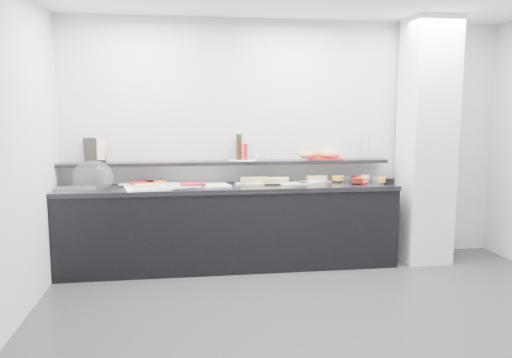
{
  "coord_description": "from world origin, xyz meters",
  "views": [
    {
      "loc": [
        -1.18,
        -3.58,
        1.69
      ],
      "look_at": [
        -0.45,
        1.45,
        1.0
      ],
      "focal_mm": 35.0,
      "sensor_mm": 36.0,
      "label": 1
    }
  ],
  "objects": [
    {
      "name": "fill_black_fruit",
      "position": [
        0.96,
        1.56,
        0.95
      ],
      "size": [
        0.11,
        0.11,
        0.05
      ],
      "primitive_type": "cylinder",
      "rotation": [
        0.0,
        0.0,
        0.12
      ],
      "color": "orange",
      "rests_on": "bowl_black_fruit"
    },
    {
      "name": "platter_meat_b",
      "position": [
        -1.17,
        1.56,
        0.92
      ],
      "size": [
        0.34,
        0.27,
        0.01
      ],
      "primitive_type": "cube",
      "rotation": [
        0.0,
        0.0,
        0.3
      ],
      "color": "white",
      "rests_on": "linen_runner"
    },
    {
      "name": "shaker_salt",
      "position": [
        -0.28,
        1.86,
        1.2
      ],
      "size": [
        0.04,
        0.04,
        0.07
      ],
      "primitive_type": "cylinder",
      "rotation": [
        0.0,
        0.0,
        -0.27
      ],
      "color": "silver",
      "rests_on": "condiment_tray"
    },
    {
      "name": "tongs_left",
      "position": [
        -0.5,
        1.72,
        0.92
      ],
      "size": [
        0.15,
        0.06,
        0.01
      ],
      "primitive_type": "cylinder",
      "rotation": [
        0.0,
        1.57,
        0.33
      ],
      "color": "#B4B6BB",
      "rests_on": "sandwich_plate_left"
    },
    {
      "name": "food_salmon",
      "position": [
        -1.48,
        1.8,
        0.94
      ],
      "size": [
        0.21,
        0.15,
        0.02
      ],
      "primitive_type": "cube",
      "rotation": [
        0.0,
        0.0,
        -0.11
      ],
      "color": "orange",
      "rests_on": "platter_salmon"
    },
    {
      "name": "tongs_mid",
      "position": [
        -0.07,
        1.65,
        0.92
      ],
      "size": [
        0.16,
        0.01,
        0.01
      ],
      "primitive_type": "cylinder",
      "rotation": [
        0.0,
        1.57,
        0.02
      ],
      "color": "#B0B3B7",
      "rests_on": "sandwich_plate_mid"
    },
    {
      "name": "sandwich_food_right",
      "position": [
        0.29,
        1.81,
        0.94
      ],
      "size": [
        0.23,
        0.1,
        0.06
      ],
      "primitive_type": "cube",
      "rotation": [
        0.0,
        0.0,
        0.06
      ],
      "color": "#DFB575",
      "rests_on": "sandwich_plate_right"
    },
    {
      "name": "bottle_hot",
      "position": [
        -0.51,
        1.82,
        1.25
      ],
      "size": [
        0.06,
        0.06,
        0.18
      ],
      "primitive_type": "cylinder",
      "rotation": [
        0.0,
        0.0,
        0.21
      ],
      "color": "red",
      "rests_on": "condiment_tray"
    },
    {
      "name": "bottle_green_a",
      "position": [
        -0.57,
        1.88,
        1.29
      ],
      "size": [
        0.08,
        0.08,
        0.26
      ],
      "primitive_type": "cylinder",
      "rotation": [
        0.0,
        0.0,
        -0.28
      ],
      "color": "#0E3617",
      "rests_on": "condiment_tray"
    },
    {
      "name": "bowl_glass_cream",
      "position": [
        0.96,
        1.82,
        0.94
      ],
      "size": [
        0.26,
        0.26,
        0.07
      ],
      "primitive_type": "cylinder",
      "rotation": [
        0.0,
        0.0,
        0.33
      ],
      "color": "silver",
      "rests_on": "counter_top"
    },
    {
      "name": "bowl_black_jam",
      "position": [
        0.74,
        1.78,
        0.94
      ],
      "size": [
        0.15,
        0.15,
        0.07
      ],
      "primitive_type": "cylinder",
      "rotation": [
        0.0,
        0.0,
        -0.13
      ],
      "color": "black",
      "rests_on": "counter_top"
    },
    {
      "name": "fill_red_jam",
      "position": [
        0.68,
        1.58,
        0.95
      ],
      "size": [
        0.15,
        0.15,
        0.05
      ],
      "primitive_type": "cylinder",
      "rotation": [
        0.0,
        0.0,
        0.23
      ],
      "color": "#5C0F0D",
      "rests_on": "bowl_red_jam"
    },
    {
      "name": "bowl_glass_fruit",
      "position": [
        0.62,
        1.78,
        0.94
      ],
      "size": [
        0.19,
        0.19,
        0.07
      ],
      "primitive_type": "cylinder",
      "rotation": [
        0.0,
        0.0,
        0.16
      ],
      "color": "silver",
      "rests_on": "counter_top"
    },
    {
      "name": "back_wall",
      "position": [
        0.0,
        2.0,
        1.35
      ],
      "size": [
        5.0,
        0.02,
        2.7
      ],
      "primitive_type": "cube",
      "color": "silver",
      "rests_on": "ground"
    },
    {
      "name": "bread_tray",
      "position": [
        0.41,
        1.9,
        1.16
      ],
      "size": [
        0.4,
        0.31,
        0.02
      ],
      "primitive_type": "cube",
      "rotation": [
        0.0,
        0.0,
        -0.14
      ],
      "color": "#A31311",
      "rests_on": "wall_shelf"
    },
    {
      "name": "bread_roll_se",
      "position": [
        0.48,
        1.84,
        1.21
      ],
      "size": [
        0.15,
        0.1,
        0.08
      ],
      "primitive_type": "ellipsoid",
      "rotation": [
        0.0,
        0.0,
        -0.0
      ],
      "color": "tan",
      "rests_on": "bread_tray"
    },
    {
      "name": "sandwich_food_left",
      "position": [
        -0.42,
        1.78,
        0.94
      ],
      "size": [
        0.31,
        0.14,
        0.06
      ],
      "primitive_type": "cube",
      "rotation": [
        0.0,
        0.0,
        0.09
      ],
      "color": "#E1B176",
      "rests_on": "sandwich_plate_left"
    },
    {
      "name": "wall_shelf",
      "position": [
        -0.7,
        1.88,
        1.13
      ],
      "size": [
        3.6,
        0.25,
        0.04
      ],
      "primitive_type": "cube",
      "color": "black",
      "rests_on": "back_wall"
    },
    {
      "name": "bread_roll_n",
      "position": [
        0.46,
        1.92,
        1.21
      ],
      "size": [
        0.14,
        0.09,
        0.08
      ],
      "primitive_type": "ellipsoid",
      "rotation": [
        0.0,
        0.0,
        -0.07
      ],
      "color": "tan",
      "rests_on": "bread_tray"
    },
    {
      "name": "bottle_brown",
      "position": [
        -0.58,
        1.85,
        1.28
      ],
      "size": [
        0.06,
        0.06,
        0.24
      ],
      "primitive_type": "cylinder",
      "rotation": [
        0.0,
        0.0,
        0.35
      ],
      "color": "#37190A",
      "rests_on": "condiment_tray"
    },
    {
      "name": "bread_roll_ne",
      "position": [
        0.5,
        1.97,
        1.21
      ],
      "size": [
        0.16,
        0.11,
        0.08
      ],
      "primitive_type": "ellipsoid",
      "rotation": [
        0.0,
        0.0,
        0.09
      ],
      "color": "tan",
      "rests_on": "bread_tray"
    },
    {
      "name": "bread_roll_s",
      "position": [
        0.46,
        1.8,
        1.21
      ],
      "size": [
        0.14,
        0.11,
        0.08
      ],
      "primitive_type": "ellipsoid",
      "rotation": [
        0.0,
        0.0,
        -0.22
      ],
      "color": "#BD8148",
      "rests_on": "bread_tray"
    },
    {
      "name": "bowl_red_jam",
      "position": [
        0.74,
        1.61,
        0.94
      ],
      "size": [
        0.15,
        0.15,
        0.07
      ],
      "primitive_type": "cylinder",
      "rotation": [
        0.0,
        0.0,
        -0.21
      ],
      "color": "maroon",
      "rests_on": "counter_top"
    },
    {
      "name": "ground",
      "position": [
        0.0,
        0.0,
        0.0
      ],
      "size": [
        5.0,
        5.0,
        0.0
      ],
      "primitive_type": "plane",
      "color": "#2D2D30",
      "rests_on": "ground"
    },
    {
      "name": "bowl_black_fruit",
      "position": [
        1.03,
        1.56,
        0.94
      ],
      "size": [
        0.15,
        0.15,
        0.07
      ],
      "primitive_type": "cylinder",
      "rotation": [
        0.0,
        0.0,
        0.17
      ],
      "color": "black",
      "rests_on": "counter_top"
    },
    {
      "name": "bread_roll_midw",
      "position": [
        0.4,
        1.91,
        1.21
      ],
      "size": [
        0.17,
        0.13,
        0.08
      ],
      "primitive_type": "ellipsoid",
      "rotation": [
        0.0,
        0.0,
        -0.22
      ],
      "color": "#AB8E41",
      "rests_on": "bread_tray"
    },
    {
      "name": "bread_roll_sw",
      "position": [
        0.17,
        1.81,
        1.21
      ],
      "size": [
        0.18,
        0.14,
        0.08
      ],
      "primitive_type": "ellipsoid",
      "rotation": [
        0.0,
        0.0,
        -0.31
      ],
      "color": "tan",
      "rests_on": "bread_tray"
    },
    {
      "name": "food_meat_a",
      "position": [
        -1.63,
        1.79,
        0.94
      ],
      "size": [
        0.26,
        0.18,
        0.02
      ],
      "primitive_type": "cube",
      "rotation": [
        0.0,
        0.0,
        0.12
      ],
      "color": "maroon",
      "rests_on": "platter_meat_a"
    },
    {
      "name": "print_art",
      "position": [
        -2.11,
        1.98,
        1.28
      ],
      "size": [
        0.2,
        0.11,
        0.22
      ],
      "primitive_type": "cube",
      "rotation": [
        -0.21,
        0.0,
        -0.31
      ],
      "color": "beige",
      "rests_on": "framed_print"
    },
    {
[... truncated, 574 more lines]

